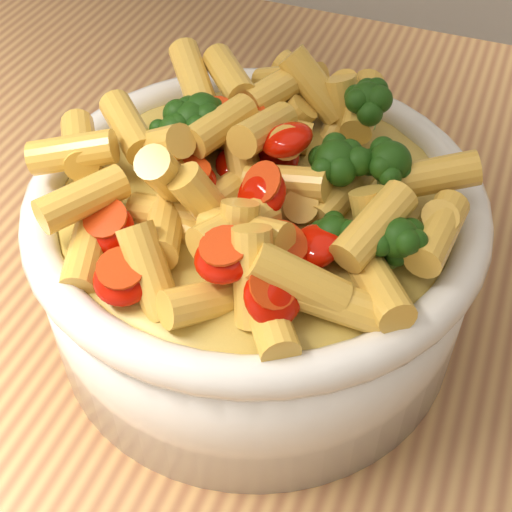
% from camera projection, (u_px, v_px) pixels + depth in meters
% --- Properties ---
extents(table, '(1.20, 0.80, 0.90)m').
position_uv_depth(table, '(314.00, 372.00, 0.58)').
color(table, tan).
rests_on(table, ground).
extents(serving_bowl, '(0.27, 0.27, 0.12)m').
position_uv_depth(serving_bowl, '(256.00, 254.00, 0.45)').
color(serving_bowl, white).
rests_on(serving_bowl, table).
extents(pasta_salad, '(0.22, 0.22, 0.05)m').
position_uv_depth(pasta_salad, '(256.00, 164.00, 0.40)').
color(pasta_salad, '#F2B24C').
rests_on(pasta_salad, serving_bowl).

